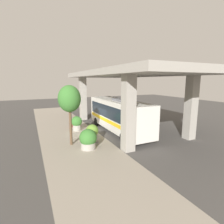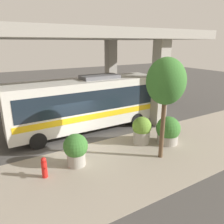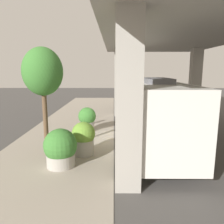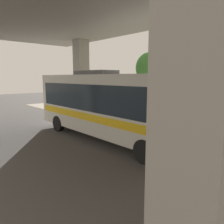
# 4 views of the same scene
# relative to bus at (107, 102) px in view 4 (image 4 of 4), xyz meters

# --- Properties ---
(ground_plane) EXTENTS (80.00, 80.00, 0.00)m
(ground_plane) POSITION_rel_bus_xyz_m (-2.20, 1.43, -2.07)
(ground_plane) COLOR #474442
(ground_plane) RESTS_ON ground
(sidewalk_strip) EXTENTS (6.00, 40.00, 0.02)m
(sidewalk_strip) POSITION_rel_bus_xyz_m (-5.20, 1.43, -2.06)
(sidewalk_strip) COLOR gray
(sidewalk_strip) RESTS_ON ground
(overpass) EXTENTS (9.40, 20.97, 6.80)m
(overpass) POSITION_rel_bus_xyz_m (1.80, 1.43, 3.93)
(overpass) COLOR #9E998E
(overpass) RESTS_ON ground
(bus) EXTENTS (2.74, 10.62, 3.83)m
(bus) POSITION_rel_bus_xyz_m (0.00, 0.00, 0.00)
(bus) COLOR silver
(bus) RESTS_ON ground
(fire_hydrant) EXTENTS (0.53, 0.26, 1.03)m
(fire_hydrant) POSITION_rel_bus_xyz_m (-4.33, 4.14, -1.55)
(fire_hydrant) COLOR red
(fire_hydrant) RESTS_ON ground
(planter_front) EXTENTS (1.47, 1.47, 1.72)m
(planter_front) POSITION_rel_bus_xyz_m (-4.55, -3.32, -1.24)
(planter_front) COLOR #9E998E
(planter_front) RESTS_ON ground
(planter_middle) EXTENTS (1.17, 1.17, 1.70)m
(planter_middle) POSITION_rel_bus_xyz_m (-3.72, -1.94, -1.19)
(planter_middle) COLOR #9E998E
(planter_middle) RESTS_ON ground
(planter_back) EXTENTS (1.23, 1.23, 1.69)m
(planter_back) POSITION_rel_bus_xyz_m (-4.07, 2.48, -1.17)
(planter_back) COLOR #9E998E
(planter_back) RESTS_ON ground
(street_tree_near) EXTENTS (1.95, 1.95, 5.33)m
(street_tree_near) POSITION_rel_bus_xyz_m (-5.65, -1.76, 2.05)
(street_tree_near) COLOR brown
(street_tree_near) RESTS_ON ground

